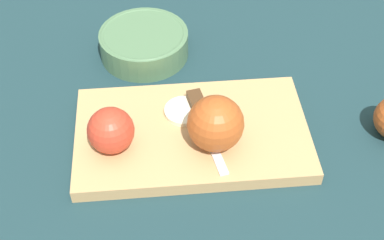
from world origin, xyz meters
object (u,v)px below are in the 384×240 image
at_px(apple_half_right, 216,124).
at_px(bowl, 144,42).
at_px(apple_half_left, 111,131).
at_px(knife, 201,113).

xyz_separation_m(apple_half_right, bowl, (-0.09, 0.25, -0.04)).
bearing_deg(apple_half_left, bowl, -147.37).
distance_m(apple_half_right, knife, 0.06).
relative_size(knife, bowl, 1.02).
bearing_deg(apple_half_right, bowl, 133.31).
bearing_deg(apple_half_right, knife, 128.09).
xyz_separation_m(apple_half_left, bowl, (0.06, 0.23, -0.03)).
height_order(apple_half_right, knife, apple_half_right).
xyz_separation_m(apple_half_left, apple_half_right, (0.15, -0.01, 0.01)).
bearing_deg(knife, bowl, -167.72).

